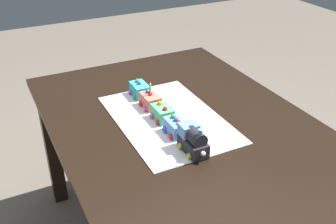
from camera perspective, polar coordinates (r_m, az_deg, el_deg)
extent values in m
cube|color=black|center=(1.61, 2.13, -1.86)|extent=(1.40, 1.00, 0.03)
cube|color=black|center=(2.46, 3.93, 0.18)|extent=(0.07, 0.07, 0.71)
cube|color=black|center=(2.21, -16.29, -4.83)|extent=(0.07, 0.07, 0.71)
cube|color=silver|center=(1.62, 0.00, -0.99)|extent=(0.60, 0.40, 0.00)
cube|color=#232328|center=(1.41, 3.62, -4.80)|extent=(0.12, 0.06, 0.05)
cylinder|color=#232328|center=(1.37, 4.00, -3.61)|extent=(0.07, 0.05, 0.05)
cube|color=#669EEA|center=(1.41, 2.99, -2.51)|extent=(0.06, 0.06, 0.04)
cylinder|color=#669EEA|center=(1.34, 4.65, -3.07)|extent=(0.02, 0.02, 0.03)
sphere|color=#F4EFCC|center=(1.36, 5.06, -5.99)|extent=(0.02, 0.02, 0.02)
cylinder|color=#D84CB2|center=(1.41, 5.57, -5.60)|extent=(0.02, 0.01, 0.02)
cylinder|color=#4C59D8|center=(1.46, 4.17, -4.21)|extent=(0.02, 0.01, 0.02)
cylinder|color=yellow|center=(1.38, 3.00, -6.39)|extent=(0.02, 0.01, 0.02)
cylinder|color=yellow|center=(1.43, 1.66, -4.94)|extent=(0.02, 0.01, 0.02)
cube|color=#669EEA|center=(1.50, 1.17, -2.19)|extent=(0.10, 0.06, 0.06)
cylinder|color=orange|center=(1.51, 2.86, -2.91)|extent=(0.02, 0.01, 0.02)
cylinder|color=green|center=(1.55, 1.88, -1.93)|extent=(0.02, 0.01, 0.02)
cylinder|color=red|center=(1.48, 0.41, -3.59)|extent=(0.02, 0.01, 0.02)
cylinder|color=#4C59D8|center=(1.52, -0.52, -2.57)|extent=(0.02, 0.01, 0.02)
sphere|color=red|center=(1.47, 1.63, -1.53)|extent=(0.02, 0.02, 0.02)
sphere|color=green|center=(1.51, 0.74, -0.64)|extent=(0.02, 0.02, 0.02)
sphere|color=#4C59D8|center=(1.49, 1.18, -1.08)|extent=(0.02, 0.02, 0.02)
cube|color=#59CC7A|center=(1.59, -0.78, -0.19)|extent=(0.10, 0.06, 0.06)
cylinder|color=green|center=(1.60, 0.81, -0.87)|extent=(0.02, 0.01, 0.02)
cylinder|color=orange|center=(1.64, -0.06, 0.01)|extent=(0.02, 0.01, 0.02)
cylinder|color=red|center=(1.57, -1.53, -1.46)|extent=(0.02, 0.01, 0.02)
cylinder|color=#D84CB2|center=(1.61, -2.36, -0.56)|extent=(0.02, 0.01, 0.02)
sphere|color=red|center=(1.56, -0.39, 0.49)|extent=(0.02, 0.02, 0.02)
sphere|color=orange|center=(1.60, -1.18, 1.27)|extent=(0.02, 0.02, 0.02)
cube|color=#F27260|center=(1.69, -2.52, 1.60)|extent=(0.10, 0.06, 0.06)
cylinder|color=yellow|center=(1.69, -1.01, 0.96)|extent=(0.02, 0.01, 0.02)
cylinder|color=#4C59D8|center=(1.73, -1.80, 1.74)|extent=(0.02, 0.01, 0.02)
cylinder|color=#D84CB2|center=(1.66, -3.25, 0.42)|extent=(0.02, 0.01, 0.02)
cylinder|color=red|center=(1.71, -3.99, 1.23)|extent=(0.02, 0.01, 0.02)
sphere|color=red|center=(1.67, -2.55, 2.63)|extent=(0.02, 0.02, 0.02)
sphere|color=#4C59D8|center=(1.69, -2.90, 2.97)|extent=(0.02, 0.02, 0.02)
cube|color=#38B7C6|center=(1.79, -4.08, 3.20)|extent=(0.10, 0.06, 0.06)
cylinder|color=green|center=(1.78, -2.65, 2.59)|extent=(0.02, 0.01, 0.02)
cylinder|color=green|center=(1.83, -3.36, 3.29)|extent=(0.02, 0.01, 0.02)
cylinder|color=green|center=(1.76, -4.79, 2.11)|extent=(0.02, 0.01, 0.02)
cylinder|color=#D84CB2|center=(1.80, -5.46, 2.83)|extent=(0.02, 0.01, 0.02)
sphere|color=green|center=(1.79, -4.43, 4.49)|extent=(0.02, 0.02, 0.02)
sphere|color=#4C59D8|center=(1.77, -4.12, 4.18)|extent=(0.02, 0.02, 0.02)
cylinder|color=#66D872|center=(1.66, -2.56, 3.48)|extent=(0.01, 0.01, 0.04)
cone|color=yellow|center=(1.65, -2.58, 4.23)|extent=(0.01, 0.01, 0.01)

